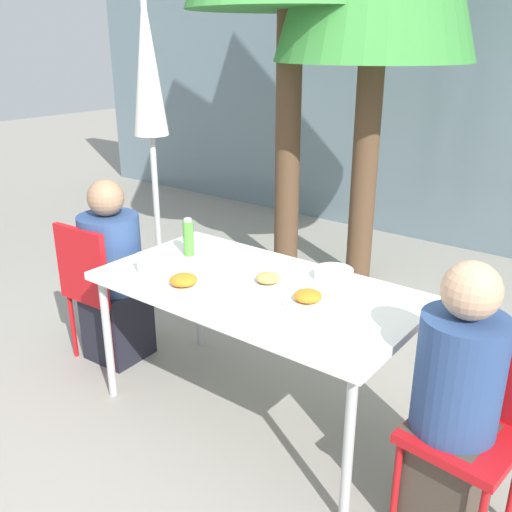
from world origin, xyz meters
TOP-DOWN VIEW (x-y plane):
  - ground_plane at (0.00, 0.00)m, footprint 24.00×24.00m
  - building_facade at (0.00, 3.35)m, footprint 10.00×0.20m
  - dining_table at (0.00, 0.00)m, footprint 1.60×0.85m
  - chair_left at (-1.10, -0.13)m, footprint 0.42×0.42m
  - person_left at (-1.05, -0.05)m, footprint 0.36×0.36m
  - chair_right at (1.11, -0.04)m, footprint 0.44×0.44m
  - person_right at (1.05, -0.11)m, footprint 0.33×0.33m
  - closed_umbrella at (-1.48, 0.72)m, footprint 0.36×0.36m
  - plate_0 at (-0.25, -0.25)m, footprint 0.25×0.25m
  - plate_1 at (0.05, 0.03)m, footprint 0.22×0.22m
  - plate_2 at (0.32, -0.03)m, footprint 0.23×0.23m
  - bottle at (-0.55, 0.10)m, footprint 0.06×0.06m
  - drinking_cup at (-0.55, -0.23)m, footprint 0.08×0.08m
  - salad_bowl at (0.26, 0.30)m, footprint 0.20×0.20m

SIDE VIEW (x-z plane):
  - ground_plane at x=0.00m, z-range 0.00..0.00m
  - chair_left at x=-1.10m, z-range 0.08..0.97m
  - chair_right at x=1.11m, z-range 0.08..0.97m
  - person_left at x=-1.05m, z-range -0.04..1.10m
  - person_right at x=1.05m, z-range -0.03..1.13m
  - dining_table at x=0.00m, z-range 0.32..1.08m
  - plate_1 at x=0.05m, z-range 0.75..0.81m
  - plate_2 at x=0.32m, z-range 0.75..0.81m
  - plate_0 at x=-0.25m, z-range 0.75..0.81m
  - salad_bowl at x=0.26m, z-range 0.75..0.81m
  - drinking_cup at x=-0.55m, z-range 0.75..0.86m
  - bottle at x=-0.55m, z-range 0.75..0.96m
  - building_facade at x=0.00m, z-range 0.00..3.00m
  - closed_umbrella at x=-1.48m, z-range 0.42..2.65m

